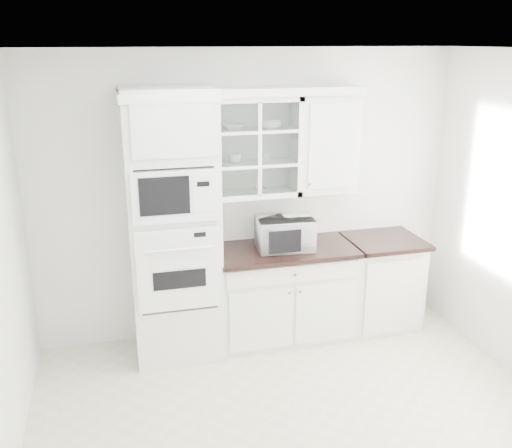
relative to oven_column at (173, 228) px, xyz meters
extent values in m
cube|color=beige|center=(0.75, -1.42, -1.19)|extent=(4.00, 3.50, 0.01)
cube|color=white|center=(0.75, 0.32, 0.15)|extent=(4.00, 0.02, 2.70)
cube|color=white|center=(0.75, -1.42, 1.49)|extent=(4.00, 3.50, 0.02)
cube|color=silver|center=(0.00, 0.01, 0.00)|extent=(0.76, 0.65, 2.40)
cube|color=white|center=(0.00, -0.33, -0.26)|extent=(0.70, 0.03, 0.72)
cube|color=black|center=(0.00, -0.35, -0.34)|extent=(0.44, 0.01, 0.16)
cube|color=white|center=(0.00, -0.33, 0.37)|extent=(0.70, 0.03, 0.43)
cube|color=black|center=(-0.09, -0.35, 0.39)|extent=(0.40, 0.01, 0.31)
cube|color=silver|center=(1.03, 0.03, -0.76)|extent=(1.30, 0.60, 0.88)
cube|color=black|center=(1.03, 0.00, -0.30)|extent=(1.32, 0.67, 0.04)
cube|color=silver|center=(2.03, 0.03, -0.76)|extent=(0.70, 0.60, 0.88)
cube|color=black|center=(2.03, 0.00, -0.30)|extent=(0.72, 0.67, 0.04)
cube|color=silver|center=(0.78, 0.17, 0.65)|extent=(0.80, 0.33, 0.90)
cube|color=silver|center=(0.78, 0.17, 0.50)|extent=(0.74, 0.29, 0.02)
cube|color=silver|center=(0.78, 0.17, 0.80)|extent=(0.74, 0.29, 0.02)
cube|color=silver|center=(1.46, 0.17, 0.65)|extent=(0.55, 0.33, 0.90)
cube|color=white|center=(0.68, 0.14, 1.14)|extent=(2.14, 0.38, 0.07)
imported|color=white|center=(1.02, 0.01, -0.13)|extent=(0.54, 0.46, 0.30)
imported|color=white|center=(0.58, 0.18, 0.83)|extent=(0.22, 0.22, 0.05)
imported|color=white|center=(0.92, 0.15, 0.84)|extent=(0.22, 0.22, 0.06)
imported|color=white|center=(0.60, 0.17, 0.55)|extent=(0.12, 0.12, 0.08)
imported|color=white|center=(0.89, 0.18, 0.55)|extent=(0.11, 0.11, 0.08)
camera|label=1|loc=(-0.48, -4.73, 1.56)|focal=40.00mm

